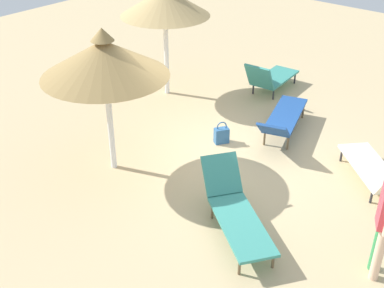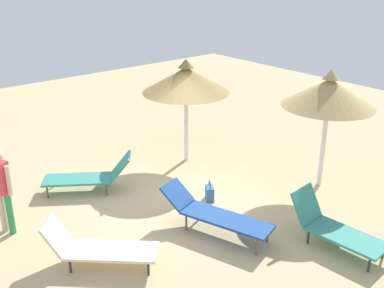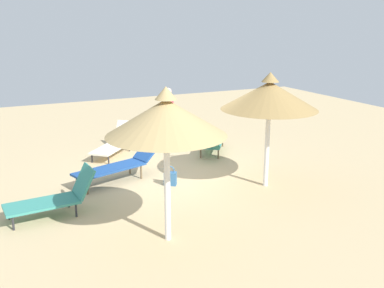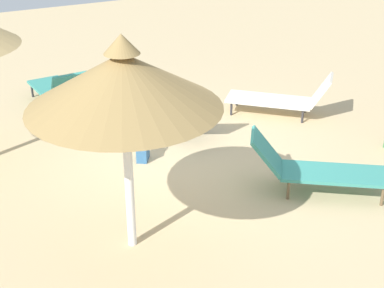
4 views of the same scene
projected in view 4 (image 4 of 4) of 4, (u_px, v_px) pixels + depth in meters
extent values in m
cube|color=tan|center=(183.00, 172.00, 8.98)|extent=(24.00, 24.00, 0.10)
cylinder|color=white|center=(128.00, 166.00, 6.72)|extent=(0.11, 0.11, 2.23)
cone|color=#997A47|center=(123.00, 81.00, 6.25)|extent=(2.22, 2.22, 0.63)
cone|color=#997A47|center=(121.00, 44.00, 6.06)|extent=(0.40, 0.40, 0.22)
cube|color=silver|center=(269.00, 100.00, 10.82)|extent=(1.52, 1.58, 0.05)
cylinder|color=#2D2D33|center=(231.00, 109.00, 10.82)|extent=(0.04, 0.04, 0.25)
cylinder|color=#2D2D33|center=(237.00, 99.00, 11.26)|extent=(0.04, 0.04, 0.25)
cylinder|color=#2D2D33|center=(303.00, 116.00, 10.50)|extent=(0.04, 0.04, 0.25)
cylinder|color=#2D2D33|center=(305.00, 106.00, 10.94)|extent=(0.04, 0.04, 0.25)
cube|color=silver|center=(322.00, 90.00, 10.46)|extent=(0.68, 0.67, 0.56)
cube|color=teal|center=(335.00, 174.00, 8.18)|extent=(1.38, 1.61, 0.05)
cylinder|color=brown|center=(377.00, 178.00, 8.41)|extent=(0.04, 0.04, 0.29)
cylinder|color=brown|center=(383.00, 196.00, 7.95)|extent=(0.04, 0.04, 0.29)
cylinder|color=brown|center=(288.00, 173.00, 8.56)|extent=(0.04, 0.04, 0.29)
cylinder|color=brown|center=(288.00, 190.00, 8.11)|extent=(0.04, 0.04, 0.29)
cube|color=teal|center=(267.00, 152.00, 8.17)|extent=(0.76, 0.73, 0.56)
cube|color=#1E478C|center=(152.00, 104.00, 10.40)|extent=(1.89, 1.09, 0.05)
cylinder|color=brown|center=(116.00, 106.00, 10.81)|extent=(0.04, 0.04, 0.35)
cylinder|color=brown|center=(136.00, 100.00, 11.12)|extent=(0.04, 0.04, 0.35)
cylinder|color=brown|center=(171.00, 130.00, 9.85)|extent=(0.04, 0.04, 0.35)
cylinder|color=brown|center=(190.00, 122.00, 10.16)|extent=(0.04, 0.04, 0.35)
cube|color=#1E478C|center=(196.00, 110.00, 9.59)|extent=(0.64, 0.69, 0.42)
cube|color=teal|center=(54.00, 89.00, 11.27)|extent=(1.47, 0.77, 0.05)
cylinder|color=#2D2D33|center=(32.00, 91.00, 11.66)|extent=(0.04, 0.04, 0.28)
cylinder|color=#2D2D33|center=(58.00, 86.00, 11.92)|extent=(0.04, 0.04, 0.28)
cylinder|color=#2D2D33|center=(52.00, 110.00, 10.75)|extent=(0.04, 0.04, 0.28)
cylinder|color=#2D2D33|center=(80.00, 104.00, 11.01)|extent=(0.04, 0.04, 0.28)
cube|color=teal|center=(69.00, 87.00, 10.47)|extent=(0.41, 0.68, 0.61)
cube|color=#336699|center=(143.00, 151.00, 9.17)|extent=(0.33, 0.30, 0.32)
torus|color=#336699|center=(142.00, 139.00, 9.08)|extent=(0.19, 0.13, 0.21)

